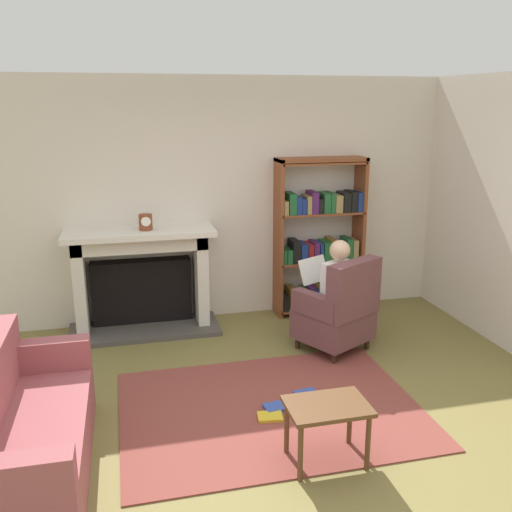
{
  "coord_description": "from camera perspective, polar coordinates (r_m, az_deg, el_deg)",
  "views": [
    {
      "loc": [
        -1.09,
        -3.66,
        2.42
      ],
      "look_at": [
        0.1,
        1.2,
        1.05
      ],
      "focal_mm": 39.62,
      "sensor_mm": 36.0,
      "label": 1
    }
  ],
  "objects": [
    {
      "name": "armchair_reading",
      "position": [
        5.66,
        8.36,
        -5.51
      ],
      "size": [
        0.86,
        0.85,
        0.97
      ],
      "rotation": [
        0.0,
        0.0,
        3.64
      ],
      "color": "#331E14",
      "rests_on": "ground"
    },
    {
      "name": "scattered_books",
      "position": [
        4.77,
        2.9,
        -14.85
      ],
      "size": [
        0.6,
        0.44,
        0.03
      ],
      "color": "#334CA5",
      "rests_on": "area_rug"
    },
    {
      "name": "mantel_clock",
      "position": [
        5.98,
        -11.08,
        3.38
      ],
      "size": [
        0.14,
        0.14,
        0.17
      ],
      "color": "brown",
      "rests_on": "fireplace"
    },
    {
      "name": "side_table",
      "position": [
        4.01,
        7.2,
        -15.49
      ],
      "size": [
        0.56,
        0.39,
        0.44
      ],
      "color": "brown",
      "rests_on": "ground"
    },
    {
      "name": "seated_reader",
      "position": [
        5.66,
        7.53,
        -3.34
      ],
      "size": [
        0.53,
        0.6,
        1.14
      ],
      "rotation": [
        0.0,
        0.0,
        3.64
      ],
      "color": "white",
      "rests_on": "ground"
    },
    {
      "name": "fireplace",
      "position": [
        6.23,
        -11.48,
        -2.03
      ],
      "size": [
        1.6,
        0.64,
        1.13
      ],
      "color": "#4C4742",
      "rests_on": "ground"
    },
    {
      "name": "bookshelf",
      "position": [
        6.58,
        6.4,
        1.55
      ],
      "size": [
        1.02,
        0.32,
        1.82
      ],
      "color": "brown",
      "rests_on": "ground"
    },
    {
      "name": "ground",
      "position": [
        4.52,
        2.51,
        -17.08
      ],
      "size": [
        14.0,
        14.0,
        0.0
      ],
      "primitive_type": "plane",
      "color": "olive"
    },
    {
      "name": "area_rug",
      "position": [
        4.76,
        1.47,
        -15.15
      ],
      "size": [
        2.4,
        1.8,
        0.01
      ],
      "primitive_type": "cube",
      "color": "brown",
      "rests_on": "ground"
    },
    {
      "name": "sofa_floral",
      "position": [
        4.16,
        -22.57,
        -16.23
      ],
      "size": [
        0.74,
        1.71,
        0.85
      ],
      "rotation": [
        0.0,
        0.0,
        1.56
      ],
      "color": "#9B4E53",
      "rests_on": "ground"
    },
    {
      "name": "back_wall",
      "position": [
        6.39,
        -3.78,
        5.65
      ],
      "size": [
        5.6,
        0.1,
        2.7
      ],
      "primitive_type": "cube",
      "color": "beige",
      "rests_on": "ground"
    },
    {
      "name": "side_wall_right",
      "position": [
        6.26,
        23.24,
        4.24
      ],
      "size": [
        0.1,
        5.2,
        2.7
      ],
      "primitive_type": "cube",
      "color": "beige",
      "rests_on": "ground"
    }
  ]
}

